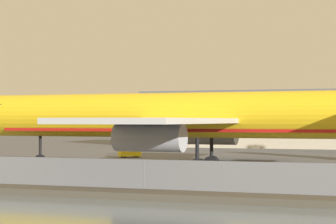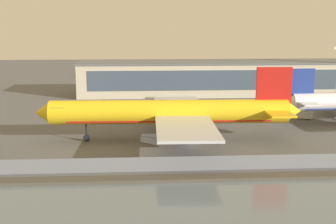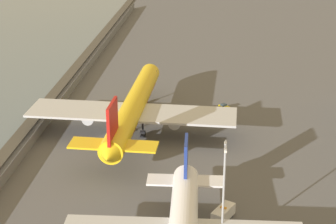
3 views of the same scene
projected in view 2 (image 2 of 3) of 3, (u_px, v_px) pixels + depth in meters
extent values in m
plane|color=#565659|center=(193.00, 146.00, 93.24)|extent=(500.00, 500.00, 0.00)
cube|color=#474238|center=(209.00, 178.00, 73.08)|extent=(320.00, 3.00, 0.50)
cube|color=slate|center=(205.00, 163.00, 77.32)|extent=(280.00, 0.08, 2.46)
cylinder|color=slate|center=(205.00, 163.00, 77.32)|extent=(0.10, 0.10, 2.46)
cylinder|color=yellow|center=(169.00, 112.00, 96.77)|extent=(49.37, 6.38, 4.98)
cone|color=yellow|center=(43.00, 113.00, 95.77)|extent=(3.37, 4.82, 4.73)
cone|color=yellow|center=(293.00, 111.00, 97.76)|extent=(3.36, 4.57, 4.48)
cube|color=#232D3D|center=(59.00, 110.00, 95.79)|extent=(2.86, 4.31, 1.49)
cube|color=red|center=(169.00, 118.00, 97.01)|extent=(41.96, 5.18, 0.90)
cube|color=#B7BABF|center=(186.00, 127.00, 85.36)|extent=(11.51, 23.94, 0.50)
cube|color=#B7BABF|center=(178.00, 105.00, 108.59)|extent=(11.51, 23.94, 0.50)
cylinder|color=#B7BABF|center=(177.00, 133.00, 87.45)|extent=(6.97, 2.93, 2.74)
cylinder|color=#B7BABF|center=(172.00, 114.00, 106.97)|extent=(6.97, 2.93, 2.74)
cube|color=red|center=(274.00, 87.00, 96.69)|extent=(7.40, 0.81, 8.47)
cube|color=yellow|center=(279.00, 113.00, 93.27)|extent=(5.17, 8.81, 0.40)
cube|color=yellow|center=(268.00, 106.00, 101.79)|extent=(5.17, 8.81, 0.40)
cylinder|color=black|center=(86.00, 131.00, 96.82)|extent=(0.35, 0.35, 2.91)
cylinder|color=black|center=(87.00, 138.00, 97.08)|extent=(1.41, 0.59, 1.39)
cylinder|color=black|center=(187.00, 133.00, 95.04)|extent=(0.40, 0.40, 2.91)
cylinder|color=black|center=(187.00, 140.00, 95.31)|extent=(1.63, 1.17, 1.60)
cylinder|color=black|center=(185.00, 128.00, 100.18)|extent=(0.40, 0.40, 2.91)
cylinder|color=black|center=(185.00, 134.00, 100.44)|extent=(1.63, 1.17, 1.60)
cone|color=white|center=(287.00, 103.00, 112.74)|extent=(3.03, 4.09, 3.98)
cube|color=navy|center=(302.00, 84.00, 112.31)|extent=(5.77, 0.76, 7.52)
cube|color=white|center=(296.00, 99.00, 116.35)|extent=(4.10, 6.90, 0.35)
cube|color=white|center=(307.00, 103.00, 109.75)|extent=(4.10, 6.90, 0.35)
cube|color=yellow|center=(108.00, 118.00, 117.40)|extent=(3.47, 3.30, 1.11)
cube|color=#283847|center=(107.00, 116.00, 116.98)|extent=(1.68, 1.70, 0.50)
cylinder|color=black|center=(106.00, 121.00, 116.31)|extent=(0.67, 0.62, 0.70)
cylinder|color=black|center=(103.00, 120.00, 117.26)|extent=(0.67, 0.62, 0.70)
cylinder|color=black|center=(113.00, 120.00, 117.68)|extent=(0.67, 0.62, 0.70)
cylinder|color=black|center=(109.00, 119.00, 118.63)|extent=(0.67, 0.62, 0.70)
cube|color=white|center=(302.00, 114.00, 120.61)|extent=(5.58, 4.27, 2.07)
cube|color=#283847|center=(295.00, 112.00, 121.26)|extent=(1.94, 2.30, 0.83)
cube|color=orange|center=(302.00, 110.00, 120.41)|extent=(0.93, 1.16, 0.16)
cylinder|color=black|center=(295.00, 117.00, 120.56)|extent=(0.85, 0.58, 0.84)
cylinder|color=black|center=(296.00, 116.00, 122.24)|extent=(0.85, 0.58, 0.84)
cylinder|color=black|center=(308.00, 118.00, 119.29)|extent=(0.85, 0.58, 0.84)
cylinder|color=black|center=(309.00, 117.00, 120.97)|extent=(0.85, 0.58, 0.84)
cube|color=#BCB299|center=(209.00, 79.00, 163.53)|extent=(90.14, 19.06, 10.96)
cube|color=#3D4C5B|center=(214.00, 80.00, 154.00)|extent=(82.93, 0.16, 6.58)
cube|color=#5B5E63|center=(210.00, 62.00, 162.49)|extent=(90.74, 19.66, 0.50)
cube|color=silver|center=(335.00, 48.00, 117.86)|extent=(0.60, 0.40, 0.44)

